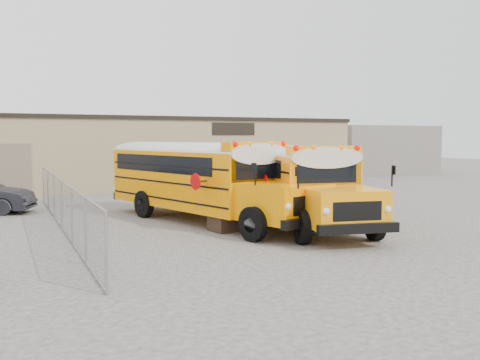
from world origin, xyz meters
name	(u,v)px	position (x,y,z in m)	size (l,w,h in m)	color
ground	(246,230)	(0.00, 0.00, 0.00)	(120.00, 120.00, 0.00)	#45413F
warehouse	(126,151)	(0.00, 19.99, 2.37)	(30.20, 10.20, 4.67)	#9E8562
chainlink_fence	(62,205)	(-6.00, 3.00, 0.90)	(0.07, 18.07, 1.81)	gray
distant_building_right	(370,150)	(24.00, 24.00, 2.20)	(10.00, 8.00, 4.40)	gray
school_bus_left	(121,167)	(-2.56, 9.16, 1.86)	(5.61, 11.28, 3.21)	#FF9200
school_bus_right	(251,168)	(3.68, 7.41, 1.79)	(4.38, 10.83, 3.09)	#FF960B
tarp_bundle	(226,209)	(-0.70, 0.20, 0.81)	(1.20, 1.15, 1.57)	black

